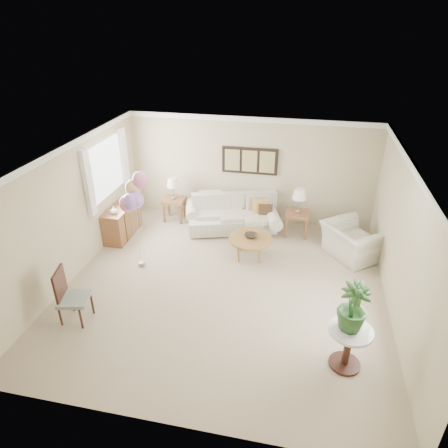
% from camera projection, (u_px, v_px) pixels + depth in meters
% --- Properties ---
extents(ground_plane, '(6.00, 6.00, 0.00)m').
position_uv_depth(ground_plane, '(224.00, 287.00, 7.71)').
color(ground_plane, tan).
extents(room_shell, '(6.04, 6.04, 2.60)m').
position_uv_depth(room_shell, '(219.00, 208.00, 7.04)').
color(room_shell, '#C1B48B').
rests_on(room_shell, ground).
extents(wall_art_triptych, '(1.35, 0.06, 0.65)m').
position_uv_depth(wall_art_triptych, '(250.00, 161.00, 9.54)').
color(wall_art_triptych, black).
rests_on(wall_art_triptych, ground).
extents(sofa, '(2.52, 1.43, 0.84)m').
position_uv_depth(sofa, '(232.00, 216.00, 9.64)').
color(sofa, beige).
rests_on(sofa, ground).
extents(end_table_left, '(0.53, 0.48, 0.58)m').
position_uv_depth(end_table_left, '(174.00, 202.00, 9.99)').
color(end_table_left, '#93543B').
rests_on(end_table_left, ground).
extents(end_table_right, '(0.55, 0.50, 0.60)m').
position_uv_depth(end_table_right, '(297.00, 216.00, 9.30)').
color(end_table_right, '#93543B').
rests_on(end_table_right, ground).
extents(lamp_left, '(0.31, 0.31, 0.55)m').
position_uv_depth(lamp_left, '(173.00, 183.00, 9.76)').
color(lamp_left, gray).
rests_on(lamp_left, end_table_left).
extents(lamp_right, '(0.32, 0.32, 0.56)m').
position_uv_depth(lamp_right, '(300.00, 195.00, 9.05)').
color(lamp_right, gray).
rests_on(lamp_right, end_table_right).
extents(coffee_table, '(0.93, 0.93, 0.47)m').
position_uv_depth(coffee_table, '(250.00, 239.00, 8.46)').
color(coffee_table, '#A4753C').
rests_on(coffee_table, ground).
extents(decor_bowl, '(0.28, 0.28, 0.07)m').
position_uv_depth(decor_bowl, '(251.00, 236.00, 8.45)').
color(decor_bowl, black).
rests_on(decor_bowl, coffee_table).
extents(armchair, '(1.47, 1.50, 0.74)m').
position_uv_depth(armchair, '(352.00, 241.00, 8.51)').
color(armchair, beige).
rests_on(armchair, ground).
extents(side_table, '(0.64, 0.64, 0.69)m').
position_uv_depth(side_table, '(349.00, 339.00, 5.76)').
color(side_table, silver).
rests_on(side_table, ground).
extents(potted_plant, '(0.44, 0.44, 0.76)m').
position_uv_depth(potted_plant, '(353.00, 307.00, 5.53)').
color(potted_plant, '#254C25').
rests_on(potted_plant, side_table).
extents(accent_chair, '(0.57, 0.57, 0.98)m').
position_uv_depth(accent_chair, '(69.00, 295.00, 6.67)').
color(accent_chair, gray).
rests_on(accent_chair, ground).
extents(credenza, '(0.46, 1.20, 0.74)m').
position_uv_depth(credenza, '(122.00, 221.00, 9.33)').
color(credenza, '#93543B').
rests_on(credenza, ground).
extents(vase_white, '(0.19, 0.19, 0.17)m').
position_uv_depth(vase_white, '(114.00, 210.00, 8.81)').
color(vase_white, silver).
rests_on(vase_white, credenza).
extents(vase_sage, '(0.25, 0.25, 0.20)m').
position_uv_depth(vase_sage, '(126.00, 198.00, 9.35)').
color(vase_sage, silver).
rests_on(vase_sage, credenza).
extents(balloon_cluster, '(0.52, 0.55, 2.06)m').
position_uv_depth(balloon_cluster, '(134.00, 195.00, 7.58)').
color(balloon_cluster, gray).
rests_on(balloon_cluster, ground).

